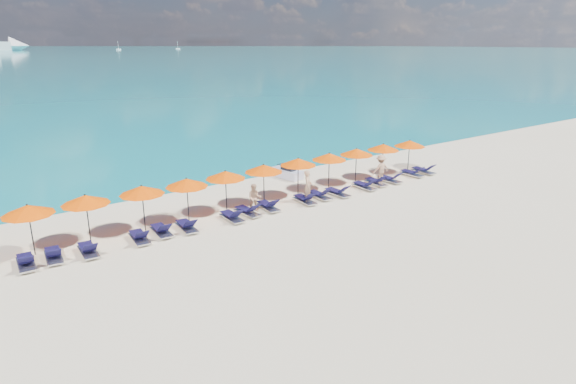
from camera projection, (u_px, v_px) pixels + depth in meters
ground at (325, 231)px, 22.89m from camera, size 1400.00×1400.00×0.00m
sailboat_near at (118, 49)px, 541.75m from camera, size 5.19×1.73×9.52m
sailboat_far at (178, 48)px, 593.88m from camera, size 5.34×1.78×9.79m
jetski at (287, 173)px, 31.81m from camera, size 1.27×2.48×0.84m
beachgoer_a at (308, 186)px, 26.86m from camera, size 0.79×0.78×1.84m
beachgoer_b at (255, 198)px, 25.27m from camera, size 0.86×0.73×1.53m
beachgoer_c at (381, 169)px, 30.66m from camera, size 1.21×0.68×1.79m
umbrella_0 at (28, 210)px, 19.77m from camera, size 2.10×2.10×2.28m
umbrella_1 at (85, 200)px, 21.05m from camera, size 2.10×2.10×2.28m
umbrella_2 at (142, 190)px, 22.40m from camera, size 2.10×2.10×2.28m
umbrella_3 at (187, 183)px, 23.59m from camera, size 2.10×2.10×2.28m
umbrella_4 at (225, 175)px, 24.97m from camera, size 2.10×2.10×2.28m
umbrella_5 at (264, 168)px, 26.26m from camera, size 2.10×2.10×2.28m
umbrella_6 at (298, 162)px, 27.69m from camera, size 2.10×2.10×2.28m
umbrella_7 at (329, 157)px, 28.95m from camera, size 2.10×2.10×2.28m
umbrella_8 at (357, 152)px, 30.19m from camera, size 2.10×2.10×2.28m
umbrella_9 at (383, 147)px, 31.55m from camera, size 2.10×2.10×2.28m
umbrella_10 at (410, 143)px, 32.71m from camera, size 2.10×2.10×2.28m
lounger_0 at (26, 262)px, 19.18m from camera, size 0.70×1.73×0.66m
lounger_1 at (53, 255)px, 19.80m from camera, size 0.77×1.75×0.66m
lounger_2 at (88, 250)px, 20.31m from camera, size 0.68×1.72×0.66m
lounger_3 at (139, 237)px, 21.64m from camera, size 0.75×1.74×0.66m
lounger_4 at (161, 230)px, 22.41m from camera, size 0.71×1.73×0.66m
lounger_5 at (187, 226)px, 22.94m from camera, size 0.74×1.74×0.66m
lounger_6 at (232, 216)px, 24.19m from camera, size 0.64×1.71×0.66m
lounger_7 at (248, 211)px, 24.95m from camera, size 0.78×1.75×0.66m
lounger_8 at (268, 206)px, 25.75m from camera, size 0.74×1.74×0.66m
lounger_9 at (305, 199)px, 26.82m from camera, size 0.75×1.74×0.66m
lounger_10 at (319, 195)px, 27.59m from camera, size 0.65×1.71×0.66m
lounger_11 at (338, 192)px, 28.09m from camera, size 0.74×1.74×0.66m
lounger_12 at (365, 185)px, 29.38m from camera, size 0.67×1.72×0.66m
lounger_13 at (376, 182)px, 30.19m from camera, size 0.78×1.75×0.66m
lounger_14 at (390, 179)px, 30.79m from camera, size 0.75×1.74×0.66m
lounger_15 at (412, 173)px, 32.20m from camera, size 0.71×1.73×0.66m
lounger_16 at (424, 170)px, 32.85m from camera, size 0.65×1.71×0.66m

